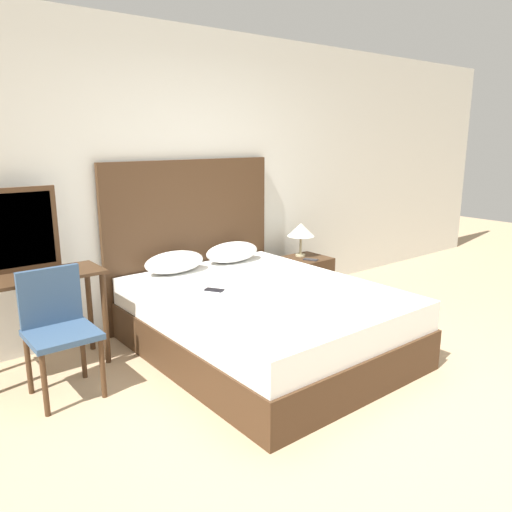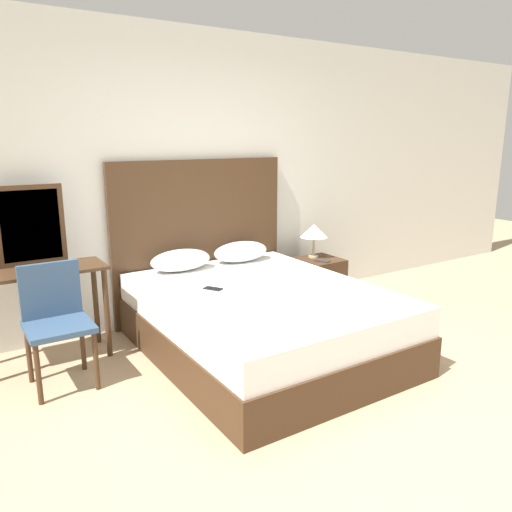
# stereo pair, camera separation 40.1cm
# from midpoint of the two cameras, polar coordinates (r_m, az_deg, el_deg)

# --- Properties ---
(ground_plane) EXTENTS (16.00, 16.00, 0.00)m
(ground_plane) POSITION_cam_midpoint_polar(r_m,az_deg,el_deg) (3.36, 16.54, -18.14)
(ground_plane) COLOR tan
(wall_back) EXTENTS (10.00, 0.06, 2.70)m
(wall_back) POSITION_cam_midpoint_polar(r_m,az_deg,el_deg) (4.80, -4.86, 8.90)
(wall_back) COLOR silver
(wall_back) RESTS_ON ground_plane
(bed) EXTENTS (1.69, 2.15, 0.55)m
(bed) POSITION_cam_midpoint_polar(r_m,az_deg,el_deg) (4.08, 3.66, -7.52)
(bed) COLOR #422B19
(bed) RESTS_ON ground_plane
(headboard) EXTENTS (1.77, 0.05, 1.52)m
(headboard) POSITION_cam_midpoint_polar(r_m,az_deg,el_deg) (4.83, -3.99, 1.91)
(headboard) COLOR #422B19
(headboard) RESTS_ON ground_plane
(pillow_left) EXTENTS (0.57, 0.30, 0.19)m
(pillow_left) POSITION_cam_midpoint_polar(r_m,az_deg,el_deg) (4.52, -6.10, -0.52)
(pillow_left) COLOR white
(pillow_left) RESTS_ON bed
(pillow_right) EXTENTS (0.57, 0.30, 0.19)m
(pillow_right) POSITION_cam_midpoint_polar(r_m,az_deg,el_deg) (4.83, 0.62, 0.47)
(pillow_right) COLOR white
(pillow_right) RESTS_ON bed
(phone_on_bed) EXTENTS (0.14, 0.16, 0.01)m
(phone_on_bed) POSITION_cam_midpoint_polar(r_m,az_deg,el_deg) (3.98, -2.05, -3.79)
(phone_on_bed) COLOR black
(phone_on_bed) RESTS_ON bed
(nightstand) EXTENTS (0.41, 0.43, 0.47)m
(nightstand) POSITION_cam_midpoint_polar(r_m,az_deg,el_deg) (5.39, 9.39, -2.77)
(nightstand) COLOR #422B19
(nightstand) RESTS_ON ground_plane
(table_lamp) EXTENTS (0.29, 0.29, 0.36)m
(table_lamp) POSITION_cam_midpoint_polar(r_m,az_deg,el_deg) (5.32, 8.81, 2.78)
(table_lamp) COLOR tan
(table_lamp) RESTS_ON nightstand
(phone_on_nightstand) EXTENTS (0.12, 0.17, 0.01)m
(phone_on_nightstand) POSITION_cam_midpoint_polar(r_m,az_deg,el_deg) (5.21, 9.80, -0.60)
(phone_on_nightstand) COLOR #232328
(phone_on_nightstand) RESTS_ON nightstand
(vanity_desk) EXTENTS (0.96, 0.40, 0.75)m
(vanity_desk) POSITION_cam_midpoint_polar(r_m,az_deg,el_deg) (4.07, -20.82, -3.52)
(vanity_desk) COLOR #422B19
(vanity_desk) RESTS_ON ground_plane
(vanity_mirror) EXTENTS (0.50, 0.03, 0.62)m
(vanity_mirror) POSITION_cam_midpoint_polar(r_m,az_deg,el_deg) (4.14, -21.88, 3.24)
(vanity_mirror) COLOR #422B19
(vanity_mirror) RESTS_ON vanity_desk
(chair) EXTENTS (0.44, 0.43, 0.86)m
(chair) POSITION_cam_midpoint_polar(r_m,az_deg,el_deg) (3.73, -19.10, -6.53)
(chair) COLOR #334C6B
(chair) RESTS_ON ground_plane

